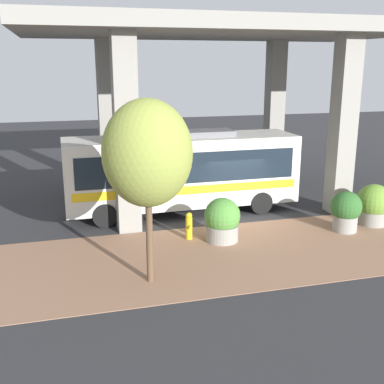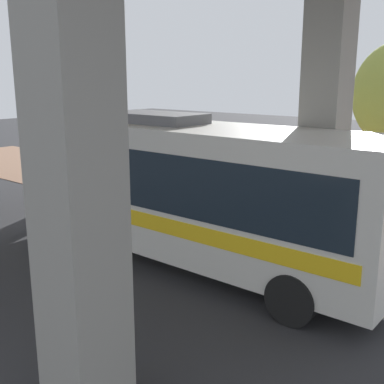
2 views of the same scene
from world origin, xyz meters
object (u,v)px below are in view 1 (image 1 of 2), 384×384
at_px(fire_hydrant, 189,226).
at_px(street_tree_near, 147,154).
at_px(bus, 182,169).
at_px(planter_back, 222,220).
at_px(planter_middle, 346,211).
at_px(planter_front, 374,205).

relative_size(fire_hydrant, street_tree_near, 0.19).
bearing_deg(fire_hydrant, bus, -10.10).
bearing_deg(planter_back, fire_hydrant, 66.71).
relative_size(bus, fire_hydrant, 9.57).
bearing_deg(planter_middle, bus, 52.72).
xyz_separation_m(bus, planter_back, (-3.99, -0.53, -1.16)).
height_order(bus, planter_middle, bus).
bearing_deg(planter_front, planter_middle, 105.19).
xyz_separation_m(planter_back, street_tree_near, (-2.70, 3.24, 3.17)).
xyz_separation_m(planter_middle, street_tree_near, (-2.44, 8.31, 3.13)).
distance_m(planter_front, planter_middle, 1.63).
bearing_deg(bus, planter_middle, -127.28).
bearing_deg(planter_front, bus, 61.87).
xyz_separation_m(planter_middle, planter_back, (0.26, 5.06, -0.04)).
bearing_deg(fire_hydrant, planter_front, -92.44).
xyz_separation_m(bus, fire_hydrant, (-3.50, 0.62, -1.44)).
relative_size(fire_hydrant, planter_front, 0.62).
xyz_separation_m(fire_hydrant, street_tree_near, (-3.20, 2.09, 3.44)).
bearing_deg(bus, fire_hydrant, 169.90).
bearing_deg(street_tree_near, fire_hydrant, -33.14).
bearing_deg(bus, planter_back, -172.45).
bearing_deg(bus, planter_front, -118.13).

